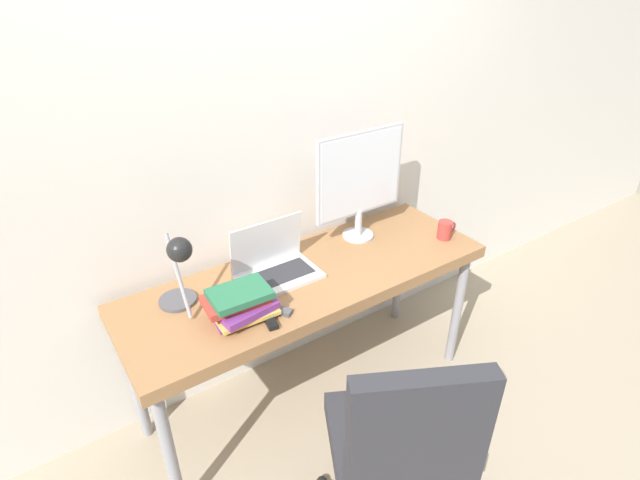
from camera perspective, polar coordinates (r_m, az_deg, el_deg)
name	(u,v)px	position (r m, az deg, el deg)	size (l,w,h in m)	color
ground_plane	(343,430)	(2.64, 2.69, -20.88)	(12.00, 12.00, 0.00)	tan
wall_back	(265,141)	(2.33, -6.30, 11.20)	(8.00, 0.05, 2.60)	silver
desk	(309,286)	(2.33, -1.22, -5.27)	(1.73, 0.59, 0.77)	#996B42
laptop	(275,265)	(2.27, -5.18, -2.87)	(0.36, 0.24, 0.25)	silver
monitor	(360,178)	(2.45, 4.60, 7.03)	(0.50, 0.16, 0.56)	#B7B7BC
desk_lamp	(179,268)	(2.00, -15.83, -3.08)	(0.16, 0.27, 0.38)	#4C4C51
office_chair	(402,446)	(1.89, 9.38, -22.23)	(0.64, 0.64, 1.02)	black
book_stack	(241,303)	(2.03, -9.05, -7.17)	(0.28, 0.21, 0.13)	#753384
tv_remote	(274,309)	(2.08, -5.25, -7.86)	(0.12, 0.15, 0.02)	#4C4C51
media_remote	(267,315)	(2.05, -6.06, -8.56)	(0.07, 0.18, 0.02)	black
mug	(445,230)	(2.62, 14.13, 1.14)	(0.12, 0.07, 0.10)	#B23833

